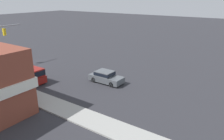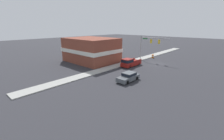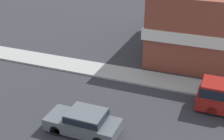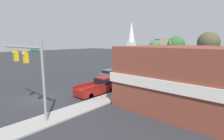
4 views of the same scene
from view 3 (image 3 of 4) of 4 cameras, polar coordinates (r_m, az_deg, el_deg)
The scene contains 2 objects.
car_lead at distance 18.29m, azimuth -5.13°, elevation -9.37°, with size 1.86×4.33×1.46m.
corner_brick_building at distance 30.43m, azimuth 18.05°, elevation 8.95°, with size 13.26×9.82×6.07m.
Camera 3 is at (-15.36, 7.45, 11.32)m, focal length 50.00 mm.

